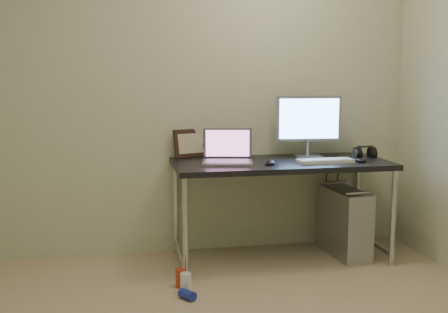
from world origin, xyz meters
TOP-DOWN VIEW (x-y plane):
  - wall_back at (0.00, 1.75)m, footprint 3.50×0.02m
  - desk at (0.64, 1.40)m, footprint 1.59×0.70m
  - tower_computer at (1.15, 1.38)m, footprint 0.26×0.51m
  - cable_a at (1.10, 1.70)m, footprint 0.01×0.16m
  - cable_b at (1.19, 1.68)m, footprint 0.02×0.11m
  - can_red at (-0.17, 0.97)m, footprint 0.07×0.07m
  - can_white at (-0.15, 0.86)m, footprint 0.09×0.09m
  - can_blue at (-0.15, 0.76)m, footprint 0.11×0.13m
  - laptop at (0.23, 1.40)m, footprint 0.41×0.36m
  - monitor at (0.90, 1.56)m, footprint 0.51×0.16m
  - keyboard at (0.93, 1.28)m, footprint 0.42×0.16m
  - mouse_right at (1.20, 1.26)m, footprint 0.09×0.12m
  - mouse_left at (0.51, 1.26)m, footprint 0.12×0.14m
  - headphones at (1.33, 1.47)m, footprint 0.17×0.10m
  - picture_frame at (0.00, 1.72)m, footprint 0.28×0.16m
  - webcam at (0.23, 1.68)m, footprint 0.05×0.04m

SIDE VIEW (x-z plane):
  - can_blue at x=-0.15m, z-range 0.00..0.06m
  - can_red at x=-0.17m, z-range 0.00..0.12m
  - can_white at x=-0.15m, z-range 0.00..0.13m
  - tower_computer at x=1.15m, z-range -0.02..0.53m
  - cable_b at x=1.19m, z-range 0.02..0.74m
  - cable_a at x=1.10m, z-range 0.06..0.74m
  - desk at x=0.64m, z-range 0.30..1.05m
  - keyboard at x=0.93m, z-range 0.75..0.77m
  - mouse_right at x=1.20m, z-range 0.75..0.79m
  - mouse_left at x=0.51m, z-range 0.75..0.79m
  - headphones at x=1.33m, z-range 0.72..0.84m
  - laptop at x=0.23m, z-range 0.68..0.93m
  - webcam at x=0.23m, z-range 0.78..0.90m
  - picture_frame at x=0.00m, z-range 0.75..0.97m
  - monitor at x=0.90m, z-range 0.79..1.27m
  - wall_back at x=0.00m, z-range 0.00..2.50m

